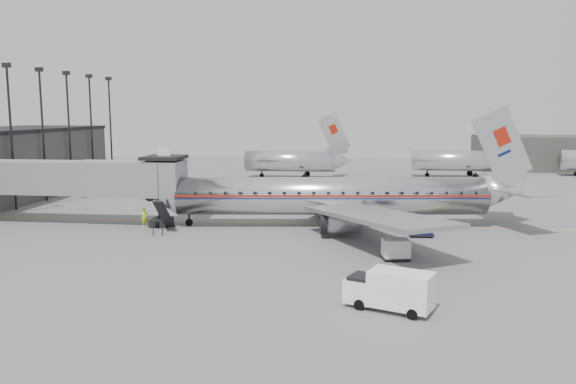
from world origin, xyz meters
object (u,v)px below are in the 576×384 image
baggage_cart_white (396,249)px  ramp_worker (145,218)px  airliner (339,196)px  baggage_cart_navy (421,227)px  service_van (390,289)px

baggage_cart_white → ramp_worker: 23.38m
airliner → ramp_worker: bearing=-178.6°
baggage_cart_navy → baggage_cart_white: size_ratio=0.93×
airliner → ramp_worker: (-17.32, -2.51, -1.90)m
airliner → baggage_cart_navy: bearing=-33.8°
service_van → baggage_cart_navy: size_ratio=2.46×
airliner → service_van: airliner is taller
ramp_worker → service_van: bearing=-79.8°
ramp_worker → baggage_cart_white: bearing=-59.4°
service_van → baggage_cart_navy: bearing=101.2°
airliner → baggage_cart_navy: 8.00m
airliner → ramp_worker: airliner is taller
service_van → baggage_cart_white: bearing=106.8°
baggage_cart_navy → baggage_cart_white: bearing=-109.6°
baggage_cart_navy → baggage_cart_white: baggage_cart_navy is taller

